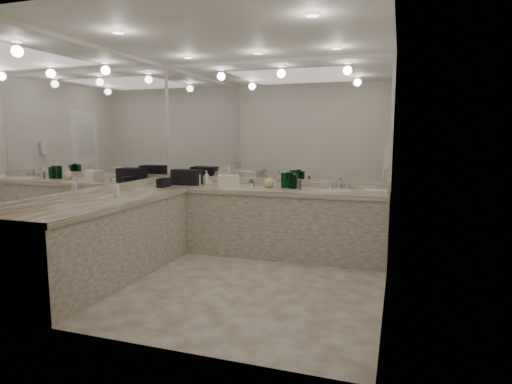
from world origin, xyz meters
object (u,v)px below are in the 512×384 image
(soap_bottle_b, at_px, (224,179))
(cream_cosmetic_case, at_px, (229,181))
(hand_towel, at_px, (376,191))
(soap_bottle_a, at_px, (207,178))
(wall_phone, at_px, (387,158))
(sink, at_px, (336,191))
(black_toiletry_bag, at_px, (187,177))
(soap_bottle_c, at_px, (269,181))

(soap_bottle_b, bearing_deg, cream_cosmetic_case, 46.13)
(hand_towel, relative_size, soap_bottle_b, 1.21)
(hand_towel, relative_size, soap_bottle_a, 1.28)
(wall_phone, height_order, cream_cosmetic_case, wall_phone)
(sink, relative_size, soap_bottle_a, 2.19)
(sink, relative_size, black_toiletry_bag, 1.14)
(soap_bottle_b, xyz_separation_m, soap_bottle_c, (0.59, 0.12, -0.01))
(sink, distance_m, soap_bottle_b, 1.49)
(black_toiletry_bag, relative_size, cream_cosmetic_case, 1.35)
(wall_phone, relative_size, hand_towel, 0.94)
(cream_cosmetic_case, relative_size, soap_bottle_b, 1.35)
(black_toiletry_bag, relative_size, soap_bottle_b, 1.82)
(soap_bottle_a, xyz_separation_m, soap_bottle_b, (0.34, -0.16, 0.01))
(black_toiletry_bag, distance_m, soap_bottle_b, 0.61)
(soap_bottle_b, bearing_deg, soap_bottle_c, 11.84)
(hand_towel, distance_m, soap_bottle_b, 1.97)
(hand_towel, relative_size, soap_bottle_c, 1.40)
(black_toiletry_bag, xyz_separation_m, soap_bottle_a, (0.27, 0.08, -0.01))
(sink, height_order, soap_bottle_c, soap_bottle_c)
(cream_cosmetic_case, bearing_deg, black_toiletry_bag, 154.31)
(soap_bottle_a, bearing_deg, black_toiletry_bag, -162.30)
(soap_bottle_b, bearing_deg, wall_phone, -11.44)
(black_toiletry_bag, bearing_deg, sink, 0.12)
(hand_towel, bearing_deg, sink, 172.04)
(cream_cosmetic_case, bearing_deg, hand_towel, -24.20)
(sink, xyz_separation_m, soap_bottle_a, (-1.82, 0.08, 0.11))
(hand_towel, distance_m, soap_bottle_c, 1.39)
(wall_phone, relative_size, soap_bottle_c, 1.31)
(wall_phone, distance_m, soap_bottle_c, 1.64)
(sink, relative_size, wall_phone, 1.83)
(soap_bottle_a, distance_m, soap_bottle_b, 0.37)
(soap_bottle_a, bearing_deg, soap_bottle_b, -25.11)
(wall_phone, relative_size, soap_bottle_a, 1.20)
(hand_towel, height_order, soap_bottle_c, soap_bottle_c)
(sink, bearing_deg, soap_bottle_b, -177.02)
(wall_phone, bearing_deg, soap_bottle_c, 159.96)
(soap_bottle_c, bearing_deg, wall_phone, -20.04)
(soap_bottle_b, bearing_deg, sink, 2.98)
(wall_phone, bearing_deg, soap_bottle_a, 166.54)
(soap_bottle_a, height_order, soap_bottle_b, soap_bottle_b)
(wall_phone, relative_size, cream_cosmetic_case, 0.84)
(sink, xyz_separation_m, hand_towel, (0.49, -0.07, 0.03))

